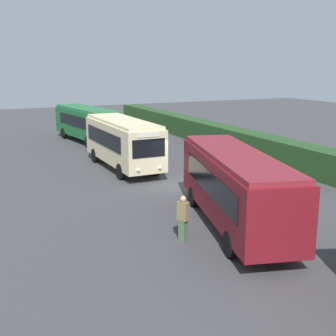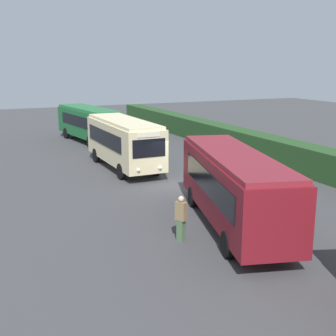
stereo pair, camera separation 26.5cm
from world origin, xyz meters
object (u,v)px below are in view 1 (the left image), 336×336
object	(u,v)px
bus_green	(87,122)
bus_maroon	(235,185)
person_left	(183,217)
bus_cream	(123,141)

from	to	relation	value
bus_green	bus_maroon	size ratio (longest dim) A/B	0.94
bus_maroon	person_left	size ratio (longest dim) A/B	5.45
bus_green	person_left	distance (m)	24.57
bus_cream	person_left	xyz separation A→B (m)	(13.04, -2.13, -0.90)
bus_maroon	bus_green	bearing A→B (deg)	15.52
bus_green	person_left	bearing A→B (deg)	165.82
bus_cream	person_left	size ratio (longest dim) A/B	4.75
bus_green	person_left	world-z (taller)	bus_green
person_left	bus_green	bearing A→B (deg)	57.11
bus_maroon	bus_cream	bearing A→B (deg)	18.44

